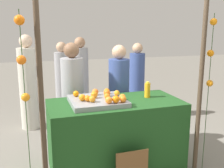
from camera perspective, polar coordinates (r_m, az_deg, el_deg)
ground_plane at (r=3.69m, az=0.75°, el=-17.39°), size 24.00×24.00×0.00m
stall_counter at (r=3.49m, az=0.77°, el=-10.97°), size 1.71×0.82×0.90m
orange_tray at (r=3.26m, az=-3.27°, el=-3.77°), size 0.67×0.63×0.06m
orange_0 at (r=3.37m, az=-7.95°, el=-2.12°), size 0.08×0.08×0.08m
orange_1 at (r=3.43m, az=-3.70°, el=-1.74°), size 0.08×0.08×0.08m
orange_2 at (r=3.23m, az=-1.10°, el=-2.69°), size 0.07×0.07×0.07m
orange_3 at (r=3.03m, az=-0.71°, el=-3.57°), size 0.08×0.08×0.08m
orange_4 at (r=3.47m, az=-1.14°, el=-1.59°), size 0.08×0.08×0.08m
orange_5 at (r=3.16m, az=-6.57°, el=-2.98°), size 0.08×0.08×0.08m
orange_6 at (r=3.28m, az=-3.92°, el=-2.36°), size 0.09×0.09×0.09m
orange_7 at (r=3.09m, az=-4.39°, el=-3.32°), size 0.08×0.08×0.08m
orange_8 at (r=3.05m, az=0.86°, el=-3.39°), size 0.09×0.09×0.09m
orange_9 at (r=3.08m, az=2.45°, el=-3.34°), size 0.08×0.08×0.08m
orange_10 at (r=3.13m, az=-5.38°, el=-3.16°), size 0.08×0.08×0.08m
orange_11 at (r=3.37m, az=1.08°, el=-2.01°), size 0.07×0.07×0.07m
orange_12 at (r=3.17m, az=2.32°, el=-2.90°), size 0.08×0.08×0.08m
orange_13 at (r=3.35m, az=-1.11°, el=-1.98°), size 0.09×0.09×0.09m
juice_bottle at (r=3.55m, az=7.80°, el=-1.31°), size 0.08×0.08×0.22m
vendor_left at (r=3.87m, az=-8.57°, el=-3.93°), size 0.33×0.33×1.63m
vendor_right at (r=4.03m, az=1.51°, el=-3.48°), size 0.32×0.32×1.58m
crowd_person_0 at (r=5.50m, az=-10.79°, el=0.43°), size 0.31×0.31×1.55m
crowd_person_1 at (r=5.33m, az=5.48°, el=0.13°), size 0.31×0.31×1.54m
crowd_person_2 at (r=5.50m, az=-6.88°, el=1.02°), size 0.33×0.33×1.65m
crowd_person_3 at (r=4.93m, az=-17.82°, el=-0.38°), size 0.34×0.34×1.72m
canopy_post_left at (r=2.70m, az=-15.22°, el=-4.44°), size 0.06×0.06×2.14m
canopy_post_right at (r=3.34m, az=18.81°, el=-1.51°), size 0.06×0.06×2.14m
garland_strand_left at (r=2.60m, az=-19.18°, el=5.30°), size 0.10×0.10×2.00m
garland_strand_right at (r=3.34m, az=20.95°, el=5.82°), size 0.10×0.09×2.00m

